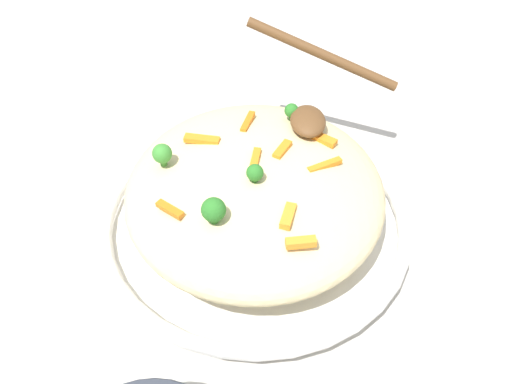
{
  "coord_description": "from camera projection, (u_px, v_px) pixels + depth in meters",
  "views": [
    {
      "loc": [
        0.39,
        -0.0,
        0.46
      ],
      "look_at": [
        0.0,
        0.0,
        0.07
      ],
      "focal_mm": 35.78,
      "sensor_mm": 36.0,
      "label": 1
    }
  ],
  "objects": [
    {
      "name": "carrot_piece_6",
      "position": [
        203.0,
        139.0,
        0.56
      ],
      "size": [
        0.02,
        0.04,
        0.01
      ],
      "primitive_type": "cube",
      "rotation": [
        0.0,
        0.0,
        1.39
      ],
      "color": "orange",
      "rests_on": "pasta_mound"
    },
    {
      "name": "pasta_mound",
      "position": [
        256.0,
        189.0,
        0.56
      ],
      "size": [
        0.29,
        0.28,
        0.08
      ],
      "primitive_type": "ellipsoid",
      "color": "beige",
      "rests_on": "serving_bowl"
    },
    {
      "name": "broccoli_floret_0",
      "position": [
        293.0,
        111.0,
        0.58
      ],
      "size": [
        0.02,
        0.02,
        0.02
      ],
      "color": "#296820",
      "rests_on": "pasta_mound"
    },
    {
      "name": "carrot_piece_0",
      "position": [
        289.0,
        216.0,
        0.48
      ],
      "size": [
        0.03,
        0.02,
        0.01
      ],
      "primitive_type": "cube",
      "rotation": [
        0.0,
        0.0,
        2.86
      ],
      "color": "orange",
      "rests_on": "pasta_mound"
    },
    {
      "name": "carrot_piece_1",
      "position": [
        249.0,
        122.0,
        0.58
      ],
      "size": [
        0.04,
        0.02,
        0.01
      ],
      "primitive_type": "cube",
      "rotation": [
        0.0,
        0.0,
        5.99
      ],
      "color": "orange",
      "rests_on": "pasta_mound"
    },
    {
      "name": "broccoli_floret_3",
      "position": [
        163.0,
        154.0,
        0.53
      ],
      "size": [
        0.02,
        0.02,
        0.03
      ],
      "color": "#377928",
      "rests_on": "pasta_mound"
    },
    {
      "name": "carrot_piece_3",
      "position": [
        320.0,
        137.0,
        0.56
      ],
      "size": [
        0.03,
        0.04,
        0.01
      ],
      "primitive_type": "cube",
      "rotation": [
        0.0,
        0.0,
        0.96
      ],
      "color": "orange",
      "rests_on": "pasta_mound"
    },
    {
      "name": "ground_plane",
      "position": [
        256.0,
        231.0,
        0.61
      ],
      "size": [
        2.4,
        2.4,
        0.0
      ],
      "primitive_type": "plane",
      "color": "beige"
    },
    {
      "name": "carrot_piece_5",
      "position": [
        302.0,
        242.0,
        0.46
      ],
      "size": [
        0.01,
        0.03,
        0.01
      ],
      "primitive_type": "cube",
      "rotation": [
        0.0,
        0.0,
        4.83
      ],
      "color": "orange",
      "rests_on": "pasta_mound"
    },
    {
      "name": "serving_bowl",
      "position": [
        256.0,
        220.0,
        0.59
      ],
      "size": [
        0.36,
        0.36,
        0.04
      ],
      "color": "white",
      "rests_on": "ground_plane"
    },
    {
      "name": "broccoli_floret_1",
      "position": [
        215.0,
        210.0,
        0.47
      ],
      "size": [
        0.02,
        0.02,
        0.03
      ],
      "color": "#296820",
      "rests_on": "pasta_mound"
    },
    {
      "name": "carrot_piece_7",
      "position": [
        283.0,
        150.0,
        0.54
      ],
      "size": [
        0.03,
        0.02,
        0.01
      ],
      "primitive_type": "cube",
      "rotation": [
        0.0,
        0.0,
        5.77
      ],
      "color": "orange",
      "rests_on": "pasta_mound"
    },
    {
      "name": "carrot_piece_4",
      "position": [
        326.0,
        164.0,
        0.53
      ],
      "size": [
        0.02,
        0.04,
        0.01
      ],
      "primitive_type": "cube",
      "rotation": [
        0.0,
        0.0,
        5.18
      ],
      "color": "orange",
      "rests_on": "pasta_mound"
    },
    {
      "name": "broccoli_floret_2",
      "position": [
        256.0,
        173.0,
        0.5
      ],
      "size": [
        0.02,
        0.02,
        0.02
      ],
      "color": "#296820",
      "rests_on": "pasta_mound"
    },
    {
      "name": "carrot_piece_8",
      "position": [
        171.0,
        209.0,
        0.49
      ],
      "size": [
        0.02,
        0.03,
        0.01
      ],
      "primitive_type": "cube",
      "rotation": [
        0.0,
        0.0,
        4.08
      ],
      "color": "orange",
      "rests_on": "pasta_mound"
    },
    {
      "name": "serving_spoon",
      "position": [
        315.0,
        93.0,
        0.59
      ],
      "size": [
        0.15,
        0.19,
        0.08
      ],
      "color": "brown",
      "rests_on": "pasta_mound"
    },
    {
      "name": "carrot_piece_2",
      "position": [
        256.0,
        161.0,
        0.53
      ],
      "size": [
        0.04,
        0.01,
        0.01
      ],
      "primitive_type": "cube",
      "rotation": [
        0.0,
        0.0,
        2.98
      ],
      "color": "orange",
      "rests_on": "pasta_mound"
    }
  ]
}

